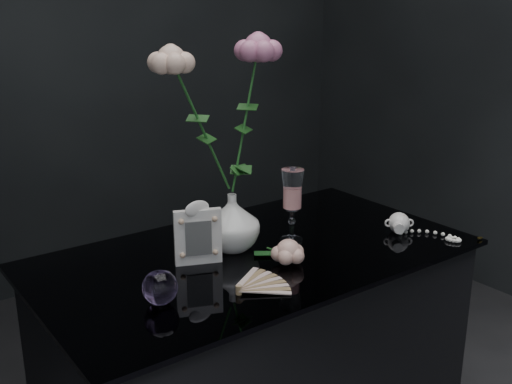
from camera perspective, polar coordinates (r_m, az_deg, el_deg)
vase at (r=1.45m, az=-2.27°, el=-2.88°), size 0.14×0.14×0.14m
wine_glass at (r=1.50m, az=3.46°, el=-1.31°), size 0.07×0.07×0.19m
picture_frame at (r=1.38m, az=-5.56°, el=-3.85°), size 0.14×0.12×0.15m
paperweight at (r=1.22m, az=-9.12°, el=-8.97°), size 0.08×0.08×0.07m
paper_fan at (r=1.25m, az=-1.65°, el=-9.23°), size 0.25×0.21×0.02m
loose_rose at (r=1.39m, az=3.10°, el=-5.70°), size 0.14×0.18×0.06m
pearl_jar at (r=1.62m, az=13.48°, el=-2.80°), size 0.27×0.27×0.06m
roses at (r=1.37m, az=-3.06°, el=7.97°), size 0.34×0.13×0.43m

